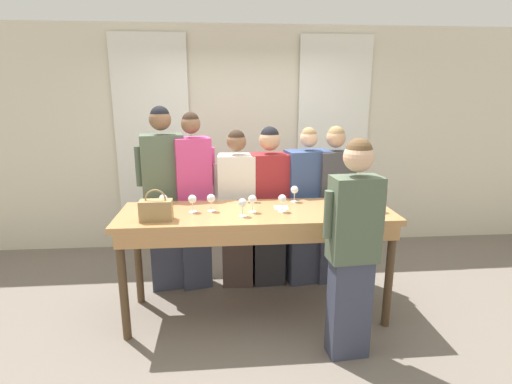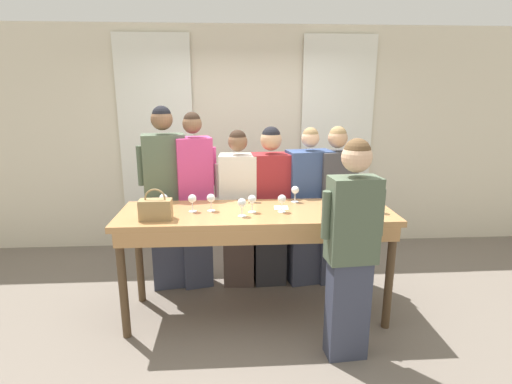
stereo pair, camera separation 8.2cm
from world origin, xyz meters
name	(u,v)px [view 2 (the right image)]	position (x,y,z in m)	size (l,w,h in m)	color
ground_plane	(257,313)	(0.00, 0.00, 0.00)	(18.00, 18.00, 0.00)	#70665B
wall_back	(248,140)	(0.00, 1.81, 1.40)	(12.00, 0.06, 2.80)	beige
curtain_panel_left	(157,146)	(-1.14, 1.75, 1.34)	(0.91, 0.03, 2.69)	white
curtain_panel_right	(336,144)	(1.14, 1.75, 1.34)	(0.91, 0.03, 2.69)	white
tasting_bar	(257,224)	(0.00, -0.03, 0.89)	(2.38, 0.75, 1.00)	#B27F4C
wine_bottle	(333,205)	(0.61, -0.26, 1.12)	(0.08, 0.08, 0.32)	black
handbag	(156,209)	(-0.83, -0.19, 1.09)	(0.26, 0.13, 0.26)	#997A4C
wine_glass_front_left	(192,199)	(-0.56, 0.01, 1.11)	(0.07, 0.07, 0.15)	white
wine_glass_front_mid	(242,203)	(-0.13, -0.15, 1.11)	(0.07, 0.07, 0.15)	white
wine_glass_front_right	(282,200)	(0.22, -0.05, 1.11)	(0.07, 0.07, 0.15)	white
wine_glass_center_left	(164,199)	(-0.81, 0.04, 1.11)	(0.07, 0.07, 0.15)	white
wine_glass_center_mid	(295,191)	(0.38, 0.26, 1.11)	(0.07, 0.07, 0.15)	white
wine_glass_center_right	(355,197)	(0.87, 0.00, 1.11)	(0.07, 0.07, 0.15)	white
wine_glass_back_left	(380,200)	(1.05, -0.12, 1.11)	(0.07, 0.07, 0.15)	white
wine_glass_back_mid	(252,200)	(-0.04, -0.04, 1.11)	(0.07, 0.07, 0.15)	white
wine_glass_back_right	(340,189)	(0.82, 0.30, 1.11)	(0.07, 0.07, 0.15)	white
wine_glass_near_host	(211,199)	(-0.40, 0.02, 1.11)	(0.07, 0.07, 0.15)	white
napkin	(281,208)	(0.23, 0.07, 1.00)	(0.13, 0.13, 0.00)	white
pen	(255,203)	(0.00, 0.24, 1.00)	(0.12, 0.03, 0.01)	black
guest_olive_jacket	(166,198)	(-0.88, 0.61, 0.97)	(0.53, 0.32, 1.88)	#383D51
guest_pink_top	(195,200)	(-0.59, 0.61, 0.94)	(0.46, 0.33, 1.82)	#383D51
guest_cream_sweater	(238,209)	(-0.15, 0.61, 0.84)	(0.49, 0.29, 1.65)	#473833
guest_striped_shirt	(270,206)	(0.18, 0.61, 0.87)	(0.50, 0.28, 1.68)	#28282D
guest_navy_coat	(308,208)	(0.58, 0.61, 0.83)	(0.56, 0.34, 1.67)	#383D51
guest_beige_cap	(334,205)	(0.86, 0.61, 0.86)	(0.49, 0.31, 1.68)	#383D51
host_pouring	(351,247)	(0.65, -0.65, 0.91)	(0.47, 0.24, 1.71)	#383D51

